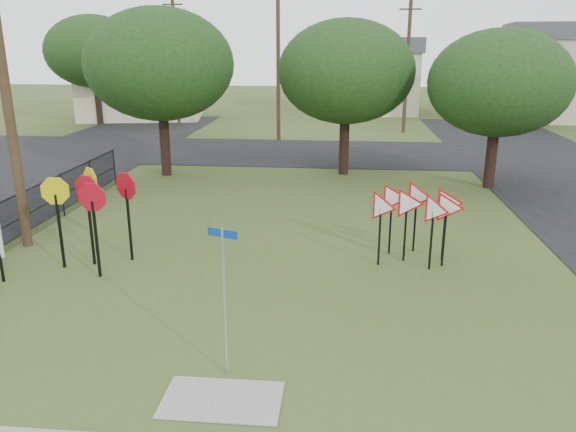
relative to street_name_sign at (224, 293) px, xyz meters
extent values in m
plane|color=#33461A|center=(0.07, 1.58, -1.60)|extent=(140.00, 140.00, 0.00)
cube|color=black|center=(0.07, 21.58, -1.59)|extent=(60.00, 8.00, 0.02)
cube|color=gray|center=(0.07, -0.82, -1.59)|extent=(2.00, 1.20, 0.02)
cylinder|color=#9C9FA4|center=(0.00, 0.00, -0.22)|extent=(0.06, 0.06, 2.76)
cube|color=navy|center=(0.00, 0.00, 1.09)|extent=(0.54, 0.22, 0.15)
cube|color=black|center=(-4.63, 4.85, -0.59)|extent=(0.06, 0.06, 2.01)
cube|color=black|center=(-3.73, 5.25, -0.59)|extent=(0.06, 0.06, 2.01)
cube|color=black|center=(-4.13, 4.04, -0.59)|extent=(0.06, 0.06, 2.01)
cube|color=black|center=(-5.33, 4.55, -0.59)|extent=(0.06, 0.06, 2.01)
cube|color=black|center=(-4.93, 5.75, -0.59)|extent=(0.06, 0.06, 2.01)
cube|color=black|center=(3.03, 5.54, -0.80)|extent=(0.05, 0.05, 1.59)
cube|color=black|center=(3.74, 5.89, -0.80)|extent=(0.05, 0.05, 1.59)
cube|color=black|center=(4.36, 5.36, -0.80)|extent=(0.05, 0.05, 1.59)
cube|color=black|center=(3.38, 6.43, -0.80)|extent=(0.05, 0.05, 1.59)
cube|color=black|center=(4.09, 6.69, -0.80)|extent=(0.05, 0.05, 1.59)
cube|color=black|center=(4.80, 6.07, -0.80)|extent=(0.05, 0.05, 1.59)
cube|color=black|center=(4.73, 5.62, -0.80)|extent=(0.05, 0.05, 1.59)
cube|color=black|center=(-6.41, 3.49, -1.23)|extent=(0.05, 0.05, 0.74)
cylinder|color=#43321F|center=(-7.23, 6.08, 3.40)|extent=(0.28, 0.28, 10.00)
cylinder|color=#43321F|center=(-1.93, 25.58, 2.90)|extent=(0.24, 0.24, 9.00)
cylinder|color=#43321F|center=(6.07, 29.58, 2.65)|extent=(0.24, 0.24, 8.50)
cube|color=#43321F|center=(6.07, 29.58, 6.20)|extent=(1.40, 0.10, 0.10)
cylinder|color=#43321F|center=(-9.93, 31.58, 2.90)|extent=(0.24, 0.24, 9.00)
cube|color=#43321F|center=(-9.93, 31.58, 6.70)|extent=(1.40, 0.10, 0.10)
cylinder|color=black|center=(-7.53, 6.68, -0.85)|extent=(0.05, 0.05, 1.50)
cylinder|color=black|center=(-7.53, 8.98, -0.85)|extent=(0.05, 0.05, 1.50)
cylinder|color=black|center=(-7.53, 11.28, -0.85)|extent=(0.05, 0.05, 1.50)
cylinder|color=black|center=(-7.53, 13.58, -0.85)|extent=(0.05, 0.05, 1.50)
cube|color=black|center=(-7.53, 7.83, -0.14)|extent=(0.03, 11.50, 0.03)
cube|color=black|center=(-7.53, 7.83, -0.85)|extent=(0.03, 11.50, 0.03)
cube|color=black|center=(-7.53, 7.83, -0.85)|extent=(0.01, 11.50, 1.50)
cube|color=beige|center=(-13.93, 35.58, 1.40)|extent=(10.08, 8.46, 6.00)
cube|color=#48494D|center=(-13.93, 35.58, 5.00)|extent=(10.58, 8.88, 1.20)
cube|color=beige|center=(4.07, 41.58, 0.90)|extent=(8.00, 8.00, 5.00)
cube|color=#48494D|center=(4.07, 41.58, 4.00)|extent=(8.40, 8.40, 1.20)
cube|color=beige|center=(18.07, 37.58, 1.40)|extent=(7.91, 7.91, 6.00)
cube|color=#48494D|center=(18.07, 37.58, 5.00)|extent=(8.30, 8.30, 1.20)
cylinder|color=black|center=(-5.93, 15.58, -0.28)|extent=(0.44, 0.44, 2.62)
ellipsoid|color=black|center=(-5.93, 15.58, 3.27)|extent=(6.40, 6.40, 4.80)
cylinder|color=black|center=(2.07, 16.58, -0.37)|extent=(0.44, 0.44, 2.45)
ellipsoid|color=black|center=(2.07, 16.58, 2.95)|extent=(6.00, 6.00, 4.50)
cylinder|color=black|center=(8.07, 14.58, -0.46)|extent=(0.44, 0.44, 2.27)
ellipsoid|color=black|center=(8.07, 14.58, 2.64)|extent=(5.60, 5.60, 4.20)
cylinder|color=black|center=(-15.93, 31.58, -0.20)|extent=(0.44, 0.44, 2.80)
ellipsoid|color=black|center=(-15.93, 31.58, 3.58)|extent=(6.80, 6.80, 5.10)
cylinder|color=black|center=(14.07, 33.58, -0.37)|extent=(0.44, 0.44, 2.45)
ellipsoid|color=black|center=(14.07, 33.58, 2.95)|extent=(6.00, 6.00, 4.50)
camera|label=1|loc=(1.94, -8.75, 4.13)|focal=35.00mm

